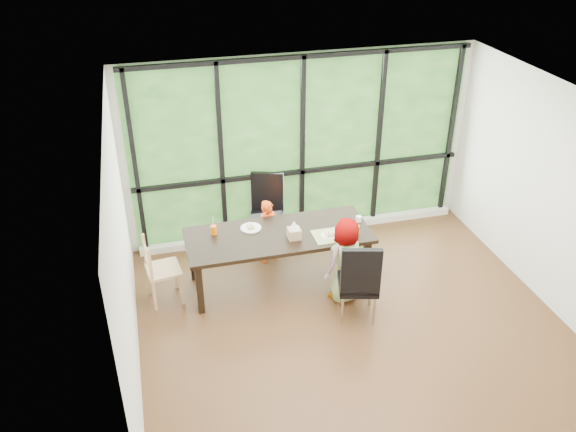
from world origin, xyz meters
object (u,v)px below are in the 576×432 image
object	(u,v)px
child_toddler	(269,231)
tissue_box	(294,233)
chair_interior_leather	(358,279)
green_cup	(356,230)
child_older	(343,260)
plate_near	(330,235)
dining_table	(279,258)
orange_cup	(214,230)
chair_end_beech	(163,270)
plate_far	(251,228)
white_mug	(359,219)
chair_window_leather	(266,213)

from	to	relation	value
child_toddler	tissue_box	bearing A→B (deg)	-101.69
chair_interior_leather	green_cup	bearing A→B (deg)	-92.40
child_older	plate_near	world-z (taller)	child_older
child_older	child_toddler	bearing A→B (deg)	-82.02
dining_table	green_cup	distance (m)	1.08
orange_cup	chair_end_beech	bearing A→B (deg)	-164.62
child_older	plate_far	world-z (taller)	child_older
plate_far	white_mug	xyz separation A→B (m)	(1.40, -0.18, 0.03)
plate_near	green_cup	xyz separation A→B (m)	(0.33, -0.04, 0.05)
child_older	plate_far	bearing A→B (deg)	-60.85
chair_end_beech	green_cup	bearing A→B (deg)	-103.46
child_older	green_cup	size ratio (longest dim) A/B	9.65
chair_interior_leather	plate_far	size ratio (longest dim) A/B	4.03
dining_table	chair_window_leather	bearing A→B (deg)	87.02
chair_end_beech	tissue_box	xyz separation A→B (m)	(1.63, -0.16, 0.37)
orange_cup	tissue_box	xyz separation A→B (m)	(0.96, -0.35, 0.01)
child_toddler	orange_cup	bearing A→B (deg)	179.74
dining_table	plate_far	xyz separation A→B (m)	(-0.31, 0.21, 0.38)
dining_table	plate_far	bearing A→B (deg)	145.67
orange_cup	child_toddler	bearing A→B (deg)	24.64
white_mug	tissue_box	bearing A→B (deg)	-168.81
chair_interior_leather	child_toddler	distance (m)	1.65
white_mug	plate_near	bearing A→B (deg)	-152.68
plate_far	plate_near	xyz separation A→B (m)	(0.93, -0.42, -0.00)
chair_end_beech	child_toddler	size ratio (longest dim) A/B	0.98
white_mug	chair_interior_leather	bearing A→B (deg)	-109.96
chair_window_leather	chair_interior_leather	distance (m)	1.95
plate_far	green_cup	world-z (taller)	green_cup
chair_end_beech	green_cup	distance (m)	2.46
chair_end_beech	child_older	size ratio (longest dim) A/B	0.79
chair_interior_leather	plate_far	xyz separation A→B (m)	(-1.06, 1.11, 0.22)
orange_cup	dining_table	bearing A→B (deg)	-14.00
chair_window_leather	white_mug	size ratio (longest dim) A/B	14.25
chair_end_beech	white_mug	bearing A→B (deg)	-96.85
white_mug	green_cup	bearing A→B (deg)	-115.70
chair_interior_leather	chair_end_beech	world-z (taller)	chair_interior_leather
child_toddler	plate_far	distance (m)	0.55
white_mug	tissue_box	xyz separation A→B (m)	(-0.92, -0.18, 0.03)
child_older	tissue_box	distance (m)	0.69
dining_table	child_toddler	size ratio (longest dim) A/B	2.56
child_older	chair_window_leather	bearing A→B (deg)	-90.52
child_toddler	child_older	size ratio (longest dim) A/B	0.81
child_toddler	tissue_box	distance (m)	0.81
plate_far	white_mug	world-z (taller)	white_mug
plate_near	tissue_box	bearing A→B (deg)	172.51
child_older	green_cup	bearing A→B (deg)	-158.24
chair_interior_leather	child_older	bearing A→B (deg)	-66.37
child_older	plate_near	bearing A→B (deg)	-101.69
plate_near	tissue_box	size ratio (longest dim) A/B	1.43
white_mug	chair_end_beech	bearing A→B (deg)	-179.48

